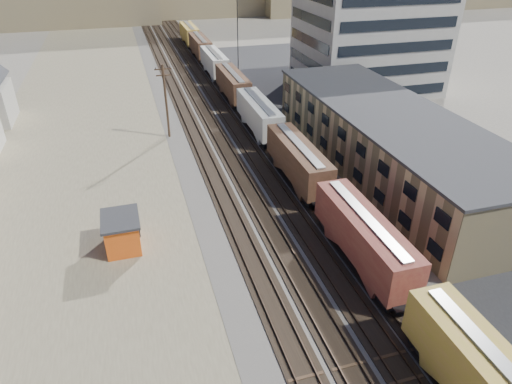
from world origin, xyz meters
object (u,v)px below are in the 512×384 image
object	(u,v)px
utility_pole_north	(166,100)
maintenance_shed	(122,232)
freight_train	(245,97)
parked_car_blue	(397,110)

from	to	relation	value
utility_pole_north	maintenance_shed	size ratio (longest dim) A/B	2.34
utility_pole_north	maintenance_shed	world-z (taller)	utility_pole_north
freight_train	utility_pole_north	distance (m)	13.74
freight_train	parked_car_blue	world-z (taller)	freight_train
freight_train	parked_car_blue	bearing A→B (deg)	-16.29
utility_pole_north	maintenance_shed	xyz separation A→B (m)	(-7.01, -24.38, -3.71)
maintenance_shed	parked_car_blue	size ratio (longest dim) A/B	0.70
utility_pole_north	parked_car_blue	world-z (taller)	utility_pole_north
utility_pole_north	parked_car_blue	distance (m)	35.23
maintenance_shed	parked_car_blue	bearing A→B (deg)	29.12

